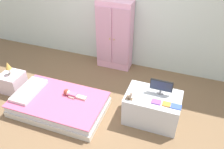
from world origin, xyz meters
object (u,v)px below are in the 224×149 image
object	(u,v)px
tv_monitor	(161,86)
book_blue	(176,106)
bed	(59,104)
table_lamp	(8,66)
doll	(71,94)
book_orange	(167,104)
tv_stand	(152,108)
book_purple	(156,102)
rocking_horse_toy	(130,96)
nightstand	(13,82)
wardrobe	(115,35)

from	to	relation	value
tv_monitor	book_blue	distance (m)	0.35
bed	table_lamp	xyz separation A→B (m)	(-1.01, 0.17, 0.40)
tv_monitor	doll	bearing A→B (deg)	-169.81
book_orange	book_blue	xyz separation A→B (m)	(0.12, 0.00, -0.00)
doll	book_blue	xyz separation A→B (m)	(1.61, 0.03, 0.21)
bed	doll	xyz separation A→B (m)	(0.15, 0.14, 0.15)
bed	tv_stand	distance (m)	1.47
book_purple	book_blue	xyz separation A→B (m)	(0.27, 0.00, -0.00)
rocking_horse_toy	book_orange	xyz separation A→B (m)	(0.51, 0.06, -0.05)
tv_stand	tv_monitor	xyz separation A→B (m)	(0.08, 0.09, 0.37)
bed	book_purple	distance (m)	1.54
book_orange	nightstand	bearing A→B (deg)	-179.75
doll	tv_monitor	size ratio (longest dim) A/B	1.20
table_lamp	book_orange	size ratio (longest dim) A/B	2.20
book_purple	nightstand	bearing A→B (deg)	-179.73
bed	book_purple	size ratio (longest dim) A/B	11.03
doll	tv_stand	distance (m)	1.29
nightstand	tv_monitor	xyz separation A→B (m)	(2.52, 0.22, 0.43)
wardrobe	tv_monitor	size ratio (longest dim) A/B	4.18
doll	tv_stand	bearing A→B (deg)	6.83
rocking_horse_toy	book_orange	bearing A→B (deg)	7.12
nightstand	tv_stand	size ratio (longest dim) A/B	0.45
tv_monitor	tv_stand	bearing A→B (deg)	-130.47
doll	table_lamp	xyz separation A→B (m)	(-1.16, 0.02, 0.25)
nightstand	book_orange	bearing A→B (deg)	0.25
bed	rocking_horse_toy	distance (m)	1.20
nightstand	doll	bearing A→B (deg)	-1.10
nightstand	book_purple	world-z (taller)	book_purple
table_lamp	rocking_horse_toy	distance (m)	2.13
nightstand	book_blue	size ratio (longest dim) A/B	2.37
bed	tv_monitor	world-z (taller)	tv_monitor
doll	book_blue	world-z (taller)	book_blue
tv_monitor	book_orange	world-z (taller)	tv_monitor
book_purple	wardrobe	bearing A→B (deg)	128.88
doll	book_orange	bearing A→B (deg)	1.31
doll	book_purple	distance (m)	1.36
book_orange	book_blue	bearing A→B (deg)	0.00
wardrobe	rocking_horse_toy	xyz separation A→B (m)	(0.72, -1.41, -0.15)
tv_monitor	book_orange	size ratio (longest dim) A/B	2.91
tv_monitor	book_orange	distance (m)	0.28
book_purple	book_orange	size ratio (longest dim) A/B	1.18
tv_stand	book_purple	distance (m)	0.28
book_orange	bed	bearing A→B (deg)	-173.82
rocking_horse_toy	book_blue	bearing A→B (deg)	5.74
book_purple	rocking_horse_toy	bearing A→B (deg)	-170.13
doll	book_orange	world-z (taller)	book_orange
nightstand	tv_stand	xyz separation A→B (m)	(2.44, 0.13, 0.06)
bed	wardrobe	bearing A→B (deg)	74.97
book_purple	book_blue	world-z (taller)	book_purple
doll	rocking_horse_toy	size ratio (longest dim) A/B	3.14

